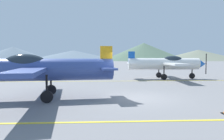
% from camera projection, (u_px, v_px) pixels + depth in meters
% --- Properties ---
extents(ground_plane, '(400.00, 400.00, 0.00)m').
position_uv_depth(ground_plane, '(134.00, 98.00, 12.00)').
color(ground_plane, slate).
extents(apron_line_near, '(80.00, 0.16, 0.01)m').
position_uv_depth(apron_line_near, '(154.00, 121.00, 7.60)').
color(apron_line_near, yellow).
rests_on(apron_line_near, ground_plane).
extents(apron_line_far, '(80.00, 0.16, 0.01)m').
position_uv_depth(apron_line_far, '(120.00, 81.00, 20.67)').
color(apron_line_far, yellow).
rests_on(apron_line_far, ground_plane).
extents(airplane_near, '(8.32, 9.54, 2.85)m').
position_uv_depth(airplane_near, '(38.00, 69.00, 11.63)').
color(airplane_near, '#33478C').
rests_on(airplane_near, ground_plane).
extents(airplane_mid, '(8.26, 9.51, 2.85)m').
position_uv_depth(airplane_mid, '(166.00, 63.00, 22.89)').
color(airplane_mid, white).
rests_on(airplane_mid, ground_plane).
extents(hill_left, '(54.55, 54.55, 9.95)m').
position_uv_depth(hill_left, '(13.00, 54.00, 155.32)').
color(hill_left, slate).
rests_on(hill_left, ground_plane).
extents(hill_centerleft, '(73.27, 73.27, 7.73)m').
position_uv_depth(hill_centerleft, '(73.00, 56.00, 168.96)').
color(hill_centerleft, slate).
rests_on(hill_centerleft, ground_plane).
extents(hill_centerright, '(62.54, 62.54, 13.05)m').
position_uv_depth(hill_centerright, '(144.00, 52.00, 161.95)').
color(hill_centerright, '#4C6651').
rests_on(hill_centerright, ground_plane).
extents(hill_right, '(63.66, 63.66, 8.23)m').
position_uv_depth(hill_right, '(198.00, 55.00, 166.87)').
color(hill_right, slate).
rests_on(hill_right, ground_plane).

